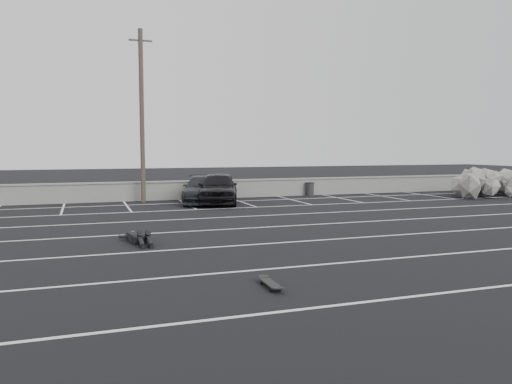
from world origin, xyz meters
name	(u,v)px	position (x,y,z in m)	size (l,w,h in m)	color
ground	(321,240)	(0.00, 0.00, 0.00)	(120.00, 120.00, 0.00)	black
seawall	(212,189)	(0.00, 14.00, 0.55)	(50.00, 0.45, 1.06)	gray
stall_lines	(269,221)	(-0.08, 4.41, 0.00)	(36.00, 20.05, 0.01)	silver
car_left	(218,188)	(-0.37, 11.23, 0.82)	(1.95, 4.84, 1.65)	black
car_right	(203,190)	(-1.08, 11.78, 0.71)	(1.99, 4.90, 1.42)	black
utility_pole	(142,116)	(-4.00, 13.20, 4.61)	(1.22, 0.24, 9.11)	#4C4238
trash_bin	(310,189)	(6.02, 13.60, 0.42)	(0.67, 0.67, 0.82)	#2A2A2D
riprap_pile	(487,187)	(16.06, 9.85, 0.57)	(5.45, 3.81, 1.39)	gray
person	(137,233)	(-5.51, 1.69, 0.25)	(1.31, 2.61, 0.50)	black
skateboard	(271,284)	(-3.42, -4.50, 0.08)	(0.26, 0.88, 0.11)	black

